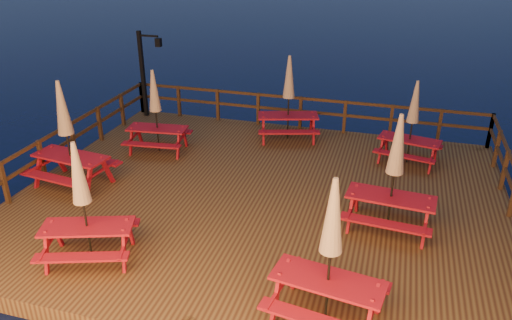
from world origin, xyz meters
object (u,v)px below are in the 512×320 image
object	(u,v)px
picnic_table_0	(412,121)
picnic_table_2	(66,133)
picnic_table_1	(83,201)
lamp_post	(146,66)

from	to	relation	value
picnic_table_0	picnic_table_2	distance (m)	9.21
picnic_table_1	picnic_table_2	distance (m)	3.49
lamp_post	picnic_table_2	size ratio (longest dim) A/B	1.07
picnic_table_1	picnic_table_2	size ratio (longest dim) A/B	0.92
picnic_table_0	picnic_table_1	xyz separation A→B (m)	(-6.11, -6.55, 0.08)
picnic_table_1	picnic_table_2	bearing A→B (deg)	111.16
picnic_table_0	picnic_table_1	distance (m)	8.96
lamp_post	picnic_table_1	world-z (taller)	lamp_post
lamp_post	picnic_table_1	xyz separation A→B (m)	(2.78, -8.03, -0.46)
picnic_table_0	lamp_post	bearing A→B (deg)	-177.49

